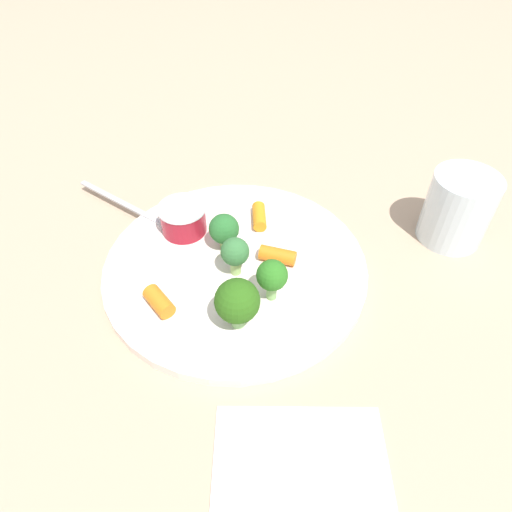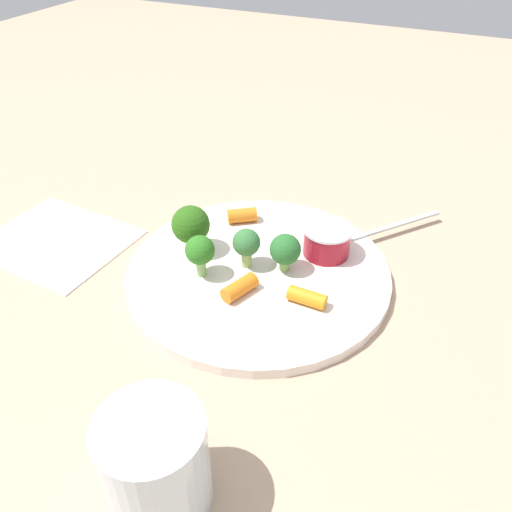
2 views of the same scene
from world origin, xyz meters
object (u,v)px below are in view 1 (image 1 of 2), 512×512
object	(u,v)px
broccoli_floret_1	(276,276)
drinking_glass	(461,208)
broccoli_floret_0	(239,253)
carrot_stick_0	(262,216)
carrot_stick_1	(281,256)
broccoli_floret_3	(236,302)
carrot_stick_2	(163,301)
fork	(134,207)
plate	(239,266)
broccoli_floret_2	(228,229)
sauce_cup	(187,219)

from	to	relation	value
broccoli_floret_1	drinking_glass	xyz separation A→B (m)	(-0.09, 0.23, -0.00)
broccoli_floret_0	broccoli_floret_1	xyz separation A→B (m)	(0.04, 0.04, 0.00)
carrot_stick_0	carrot_stick_1	distance (m)	0.07
broccoli_floret_3	carrot_stick_2	bearing A→B (deg)	-109.47
carrot_stick_2	fork	size ratio (longest dim) A/B	0.25
plate	drinking_glass	xyz separation A→B (m)	(-0.04, 0.26, 0.04)
fork	broccoli_floret_3	bearing A→B (deg)	33.41
broccoli_floret_1	carrot_stick_1	distance (m)	0.06
broccoli_floret_1	carrot_stick_0	xyz separation A→B (m)	(-0.12, -0.00, -0.02)
broccoli_floret_2	drinking_glass	xyz separation A→B (m)	(-0.01, 0.27, 0.00)
plate	drinking_glass	bearing A→B (deg)	98.87
plate	broccoli_floret_3	xyz separation A→B (m)	(0.08, -0.00, 0.04)
carrot_stick_0	carrot_stick_2	bearing A→B (deg)	-40.92
broccoli_floret_2	broccoli_floret_1	bearing A→B (deg)	30.53
sauce_cup	fork	xyz separation A→B (m)	(-0.05, -0.07, -0.02)
carrot_stick_0	fork	distance (m)	0.17
broccoli_floret_1	broccoli_floret_2	xyz separation A→B (m)	(-0.08, -0.05, -0.01)
plate	drinking_glass	size ratio (longest dim) A/B	3.44
broccoli_floret_2	fork	xyz separation A→B (m)	(-0.08, -0.12, -0.03)
broccoli_floret_1	fork	size ratio (longest dim) A/B	0.34
broccoli_floret_2	fork	bearing A→B (deg)	-123.36
broccoli_floret_0	broccoli_floret_2	size ratio (longest dim) A/B	1.05
sauce_cup	broccoli_floret_2	bearing A→B (deg)	56.15
carrot_stick_0	drinking_glass	world-z (taller)	drinking_glass
carrot_stick_1	drinking_glass	distance (m)	0.22
carrot_stick_0	carrot_stick_1	xyz separation A→B (m)	(0.07, 0.02, 0.00)
carrot_stick_0	carrot_stick_1	size ratio (longest dim) A/B	0.99
sauce_cup	carrot_stick_1	bearing A→B (deg)	60.06
broccoli_floret_2	carrot_stick_0	xyz separation A→B (m)	(-0.04, 0.04, -0.02)
broccoli_floret_3	plate	bearing A→B (deg)	176.84
broccoli_floret_0	carrot_stick_2	size ratio (longest dim) A/B	1.31
drinking_glass	broccoli_floret_1	bearing A→B (deg)	-67.59
carrot_stick_0	carrot_stick_1	world-z (taller)	carrot_stick_1
broccoli_floret_1	carrot_stick_1	bearing A→B (deg)	167.04
broccoli_floret_1	drinking_glass	bearing A→B (deg)	112.41
plate	sauce_cup	xyz separation A→B (m)	(-0.06, -0.06, 0.02)
plate	broccoli_floret_1	bearing A→B (deg)	34.31
carrot_stick_0	plate	bearing A→B (deg)	-24.57
carrot_stick_2	drinking_glass	bearing A→B (deg)	106.23
plate	carrot_stick_1	distance (m)	0.05
plate	broccoli_floret_1	world-z (taller)	broccoli_floret_1
broccoli_floret_3	drinking_glass	size ratio (longest dim) A/B	0.67
broccoli_floret_3	fork	distance (m)	0.23
broccoli_floret_0	broccoli_floret_3	xyz separation A→B (m)	(0.07, -0.00, 0.00)
drinking_glass	plate	bearing A→B (deg)	-81.13
sauce_cup	drinking_glass	size ratio (longest dim) A/B	0.66
broccoli_floret_0	drinking_glass	bearing A→B (deg)	101.95
broccoli_floret_1	broccoli_floret_2	size ratio (longest dim) A/B	1.11
broccoli_floret_1	carrot_stick_2	size ratio (longest dim) A/B	1.38
sauce_cup	broccoli_floret_3	world-z (taller)	broccoli_floret_3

